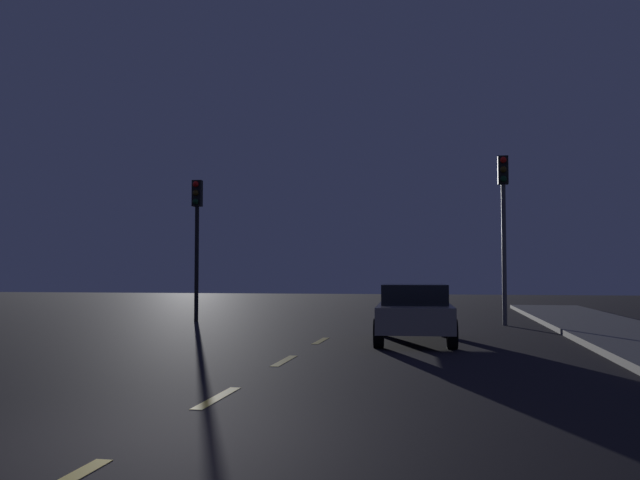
% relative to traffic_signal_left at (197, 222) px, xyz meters
% --- Properties ---
extents(ground_plane, '(80.00, 80.00, 0.00)m').
position_rel_traffic_signal_left_xyz_m(ground_plane, '(5.35, -8.93, -3.38)').
color(ground_plane, black).
extents(lane_stripe_second, '(0.16, 1.60, 0.01)m').
position_rel_traffic_signal_left_xyz_m(lane_stripe_second, '(5.35, -13.33, -3.38)').
color(lane_stripe_second, '#EACC4C').
rests_on(lane_stripe_second, ground_plane).
extents(lane_stripe_third, '(0.16, 1.60, 0.01)m').
position_rel_traffic_signal_left_xyz_m(lane_stripe_third, '(5.35, -9.53, -3.38)').
color(lane_stripe_third, '#EACC4C').
rests_on(lane_stripe_third, ground_plane).
extents(lane_stripe_fourth, '(0.16, 1.60, 0.01)m').
position_rel_traffic_signal_left_xyz_m(lane_stripe_fourth, '(5.35, -5.73, -3.38)').
color(lane_stripe_fourth, '#EACC4C').
rests_on(lane_stripe_fourth, ground_plane).
extents(traffic_signal_left, '(0.32, 0.38, 4.82)m').
position_rel_traffic_signal_left_xyz_m(traffic_signal_left, '(0.00, 0.00, 0.00)').
color(traffic_signal_left, black).
rests_on(traffic_signal_left, ground_plane).
extents(traffic_signal_right, '(0.32, 0.38, 5.34)m').
position_rel_traffic_signal_left_xyz_m(traffic_signal_right, '(10.16, 0.00, 0.33)').
color(traffic_signal_right, '#4C4C51').
rests_on(traffic_signal_right, ground_plane).
extents(car_stopped_ahead, '(1.98, 4.02, 1.37)m').
position_rel_traffic_signal_left_xyz_m(car_stopped_ahead, '(7.60, -5.66, -2.67)').
color(car_stopped_ahead, gray).
rests_on(car_stopped_ahead, ground_plane).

